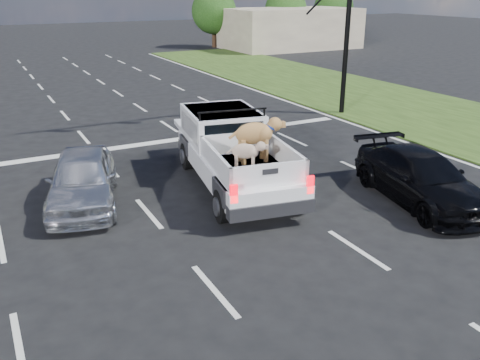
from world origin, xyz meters
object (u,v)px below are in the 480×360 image
at_px(silver_sedan, 82,179).
at_px(black_coupe, 420,178).
at_px(pickup_truck, 233,150).
at_px(traffic_signal, 302,6).

distance_m(silver_sedan, black_coupe, 9.00).
relative_size(pickup_truck, black_coupe, 1.35).
height_order(traffic_signal, pickup_truck, traffic_signal).
relative_size(traffic_signal, silver_sedan, 2.16).
distance_m(traffic_signal, pickup_truck, 9.08).
bearing_deg(traffic_signal, silver_sedan, -153.51).
bearing_deg(black_coupe, silver_sedan, 164.36).
bearing_deg(silver_sedan, pickup_truck, 7.59).
bearing_deg(pickup_truck, black_coupe, -31.59).
bearing_deg(traffic_signal, pickup_truck, -136.98).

